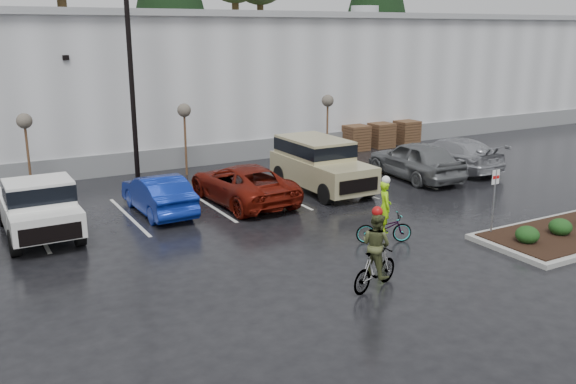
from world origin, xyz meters
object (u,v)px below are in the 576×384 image
sapling_east (328,104)px  cyclist_olive (375,259)px  lamppost (129,46)px  car_grey (415,160)px  fire_lane_sign (494,194)px  sapling_mid (184,114)px  pallet_stack_c (406,132)px  suv_tan (322,165)px  car_blue (158,194)px  car_red (242,184)px  sapling_west (25,125)px  pallet_stack_a (356,138)px  pallet_stack_b (381,135)px  car_far_silver (451,154)px  pickup_white (37,204)px  cyclist_hivis (384,222)px

sapling_east → cyclist_olive: 16.24m
lamppost → car_grey: lamppost is taller
fire_lane_sign → sapling_mid: bearing=112.5°
pallet_stack_c → suv_tan: size_ratio=0.26×
car_blue → car_red: (3.18, -0.24, 0.03)m
sapling_west → cyclist_olive: size_ratio=1.48×
sapling_mid → pallet_stack_a: 10.26m
car_blue → car_red: 3.19m
pallet_stack_b → car_blue: bearing=-157.5°
pallet_stack_a → fire_lane_sign: bearing=-108.8°
lamppost → sapling_east: (10.00, 1.00, -2.96)m
car_grey → car_far_silver: (2.60, 0.50, -0.09)m
suv_tan → car_grey: (4.62, -0.31, -0.19)m
car_blue → cyclist_olive: size_ratio=1.96×
car_blue → car_far_silver: car_far_silver is taller
lamppost → sapling_mid: bearing=21.8°
suv_tan → cyclist_olive: bearing=-114.7°
lamppost → car_grey: size_ratio=1.86×
lamppost → pickup_white: (-4.48, -4.40, -4.71)m
sapling_mid → car_far_silver: size_ratio=0.61×
sapling_east → pallet_stack_b: (4.20, 1.00, -2.05)m
sapling_west → car_blue: bearing=-54.9°
fire_lane_sign → cyclist_hivis: 3.55m
car_red → suv_tan: (3.57, 0.04, 0.30)m
pallet_stack_c → car_far_silver: (-2.47, -6.09, 0.08)m
sapling_mid → pickup_white: 9.00m
suv_tan → cyclist_hivis: (-1.73, -6.22, -0.37)m
sapling_east → pickup_white: size_ratio=0.62×
sapling_mid → cyclist_hivis: (2.08, -11.50, -2.07)m
sapling_mid → car_blue: sapling_mid is taller
pallet_stack_c → car_red: size_ratio=0.26×
sapling_east → pallet_stack_a: 3.39m
sapling_west → pallet_stack_b: size_ratio=2.37×
car_blue → pickup_white: bearing=3.2°
car_blue → cyclist_hivis: bearing=126.6°
fire_lane_sign → car_grey: size_ratio=0.44×
suv_tan → sapling_mid: bearing=125.8°
car_far_silver → cyclist_hivis: (-8.94, -6.41, -0.10)m
sapling_mid → suv_tan: (3.81, -5.28, -1.70)m
car_grey → sapling_mid: bearing=-30.4°
sapling_east → pickup_white: 15.55m
suv_tan → car_grey: suv_tan is taller
car_blue → cyclist_olive: 9.44m
pallet_stack_b → fire_lane_sign: fire_lane_sign is taller
car_far_silver → pallet_stack_c: bearing=-113.2°
pallet_stack_b → fire_lane_sign: 15.23m
pallet_stack_c → cyclist_olive: cyclist_olive is taller
pallet_stack_c → car_grey: (-5.07, -6.59, 0.17)m
sapling_west → car_grey: sapling_west is taller
lamppost → pallet_stack_c: 16.89m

